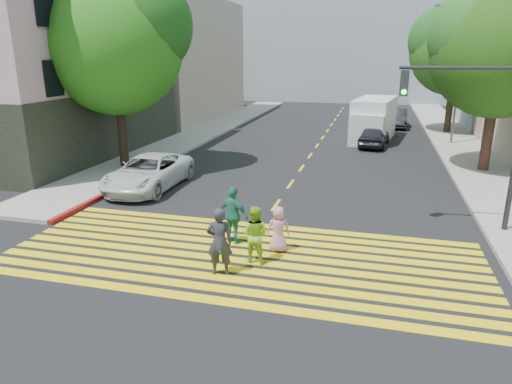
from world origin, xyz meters
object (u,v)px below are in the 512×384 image
at_px(tree_right_near, 504,42).
at_px(traffic_signal, 486,122).
at_px(white_van, 373,121).
at_px(white_sedan, 149,172).
at_px(dark_car_near, 374,136).
at_px(silver_car, 372,116).
at_px(pedestrian_extra, 234,215).
at_px(pedestrian_woman, 255,234).
at_px(pedestrian_man, 219,242).
at_px(tree_left, 116,39).
at_px(dark_car_parked, 396,118).
at_px(pedestrian_child, 278,229).
at_px(tree_right_far, 458,45).

relative_size(tree_right_near, traffic_signal, 1.62).
bearing_deg(white_van, white_sedan, -114.13).
relative_size(dark_car_near, silver_car, 0.89).
relative_size(pedestrian_extra, traffic_signal, 0.32).
bearing_deg(pedestrian_woman, pedestrian_man, 61.53).
height_order(tree_right_near, white_van, tree_right_near).
distance_m(tree_left, dark_car_near, 15.80).
distance_m(pedestrian_woman, dark_car_near, 17.83).
bearing_deg(dark_car_near, dark_car_parked, -92.93).
bearing_deg(pedestrian_man, dark_car_near, -115.16).
distance_m(pedestrian_child, dark_car_parked, 25.54).
xyz_separation_m(pedestrian_woman, pedestrian_child, (0.48, 0.85, -0.13)).
xyz_separation_m(white_van, traffic_signal, (3.37, -15.76, 2.25)).
height_order(tree_left, dark_car_near, tree_left).
bearing_deg(dark_car_near, pedestrian_man, 86.44).
relative_size(pedestrian_woman, white_sedan, 0.32).
bearing_deg(traffic_signal, white_van, 98.91).
height_order(tree_right_far, pedestrian_man, tree_right_far).
height_order(pedestrian_extra, white_sedan, pedestrian_extra).
bearing_deg(tree_left, dark_car_near, 36.56).
xyz_separation_m(tree_right_near, tree_right_far, (-0.19, 11.57, 0.09)).
xyz_separation_m(tree_right_near, pedestrian_man, (-8.90, -13.28, -5.09)).
bearing_deg(tree_right_near, pedestrian_child, -124.01).
bearing_deg(pedestrian_woman, tree_right_near, -116.77).
bearing_deg(traffic_signal, white_sedan, 168.35).
relative_size(tree_left, dark_car_near, 2.36).
relative_size(silver_car, dark_car_parked, 1.00).
relative_size(white_van, traffic_signal, 1.10).
relative_size(tree_right_far, pedestrian_extra, 5.10).
relative_size(pedestrian_woman, traffic_signal, 0.29).
height_order(pedestrian_man, white_van, white_van).
height_order(tree_left, white_sedan, tree_left).
relative_size(tree_left, silver_car, 2.10).
bearing_deg(white_sedan, pedestrian_woman, -42.82).
height_order(tree_left, tree_right_near, tree_left).
bearing_deg(pedestrian_extra, silver_car, -77.33).
height_order(pedestrian_extra, dark_car_near, pedestrian_extra).
distance_m(pedestrian_man, white_van, 20.93).
distance_m(white_van, traffic_signal, 16.27).
bearing_deg(pedestrian_man, tree_right_near, -137.98).
bearing_deg(dark_car_near, tree_right_far, -121.50).
distance_m(pedestrian_extra, white_sedan, 7.02).
distance_m(pedestrian_extra, traffic_signal, 8.10).
xyz_separation_m(pedestrian_man, pedestrian_woman, (0.68, 0.95, -0.11)).
distance_m(pedestrian_woman, traffic_signal, 7.81).
distance_m(pedestrian_man, pedestrian_extra, 2.05).
bearing_deg(white_sedan, traffic_signal, -8.24).
bearing_deg(silver_car, pedestrian_woman, 90.45).
height_order(dark_car_near, traffic_signal, traffic_signal).
distance_m(pedestrian_woman, white_sedan, 8.45).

